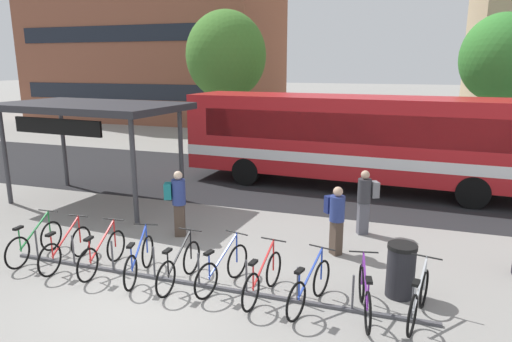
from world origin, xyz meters
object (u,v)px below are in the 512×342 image
parked_bicycle_red_1 (66,249)px  parked_bicycle_red_6 (263,279)px  parked_bicycle_blue_7 (309,288)px  street_tree_1 (226,55)px  parked_bicycle_purple_8 (365,296)px  parked_bicycle_blue_3 (139,260)px  parked_bicycle_green_0 (35,243)px  transit_shelter (89,110)px  trash_bin (401,270)px  city_bus (359,138)px  parked_bicycle_silver_9 (419,300)px  street_tree_0 (501,58)px  commuter_teal_pack_0 (178,199)px  commuter_navy_pack_3 (336,215)px  commuter_grey_pack_1 (365,198)px  parked_bicycle_blue_5 (222,269)px  parked_bicycle_black_4 (179,266)px  parked_bicycle_red_2 (102,254)px

parked_bicycle_red_1 → parked_bicycle_red_6: size_ratio=1.00×
parked_bicycle_blue_7 → street_tree_1: size_ratio=0.24×
parked_bicycle_purple_8 → street_tree_1: size_ratio=0.24×
parked_bicycle_red_1 → parked_bicycle_red_6: 4.45m
parked_bicycle_blue_3 → parked_bicycle_green_0: bearing=75.5°
parked_bicycle_green_0 → street_tree_1: size_ratio=0.25×
transit_shelter → trash_bin: bearing=-14.5°
city_bus → parked_bicycle_blue_3: size_ratio=7.19×
parked_bicycle_silver_9 → street_tree_0: street_tree_0 is taller
commuter_teal_pack_0 → commuter_navy_pack_3: (3.94, 0.17, -0.05)m
parked_bicycle_red_1 → commuter_teal_pack_0: 2.83m
commuter_grey_pack_1 → parked_bicycle_blue_5: bearing=33.1°
city_bus → transit_shelter: 8.91m
street_tree_1 → parked_bicycle_purple_8: bearing=-60.2°
parked_bicycle_black_4 → street_tree_1: bearing=20.3°
parked_bicycle_purple_8 → parked_bicycle_black_4: bearing=78.6°
parked_bicycle_blue_3 → commuter_grey_pack_1: 5.76m
parked_bicycle_blue_5 → parked_bicycle_silver_9: bearing=-76.6°
city_bus → parked_bicycle_silver_9: size_ratio=7.15×
parked_bicycle_black_4 → parked_bicycle_blue_5: (0.86, 0.16, 0.00)m
parked_bicycle_red_1 → trash_bin: (6.88, 0.93, 0.13)m
commuter_teal_pack_0 → parked_bicycle_green_0: bearing=-157.6°
parked_bicycle_red_1 → street_tree_1: street_tree_1 is taller
parked_bicycle_red_6 → city_bus: bearing=1.8°
commuter_navy_pack_3 → trash_bin: commuter_navy_pack_3 is taller
parked_bicycle_silver_9 → trash_bin: trash_bin is taller
transit_shelter → commuter_grey_pack_1: 8.54m
parked_bicycle_purple_8 → parked_bicycle_red_2: bearing=78.3°
parked_bicycle_green_0 → commuter_teal_pack_0: 3.34m
commuter_navy_pack_3 → parked_bicycle_red_6: bearing=-63.5°
commuter_grey_pack_1 → street_tree_0: size_ratio=0.26×
parked_bicycle_black_4 → trash_bin: bearing=-75.8°
parked_bicycle_red_2 → parked_bicycle_black_4: size_ratio=1.00×
parked_bicycle_red_1 → parked_bicycle_blue_5: 3.59m
parked_bicycle_blue_3 → parked_bicycle_red_6: (2.63, 0.03, 0.00)m
parked_bicycle_black_4 → parked_bicycle_purple_8: bearing=-88.6°
commuter_grey_pack_1 → commuter_navy_pack_3: (-0.51, -1.50, -0.04)m
parked_bicycle_black_4 → parked_bicycle_blue_3: bearing=91.8°
parked_bicycle_purple_8 → city_bus: bearing=-4.0°
city_bus → parked_bicycle_black_4: (-2.51, -8.55, -1.39)m
parked_bicycle_red_2 → transit_shelter: transit_shelter is taller
parked_bicycle_silver_9 → street_tree_1: size_ratio=0.24×
parked_bicycle_red_1 → parked_bicycle_blue_5: bearing=-90.3°
trash_bin → street_tree_1: bearing=123.0°
city_bus → parked_bicycle_purple_8: bearing=-80.0°
parked_bicycle_green_0 → city_bus: bearing=-37.9°
parked_bicycle_green_0 → parked_bicycle_purple_8: (7.22, -0.08, 0.00)m
parked_bicycle_black_4 → commuter_teal_pack_0: (-1.26, 2.33, 0.60)m
parked_bicycle_blue_7 → transit_shelter: size_ratio=0.29×
transit_shelter → parked_bicycle_red_1: bearing=-55.4°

